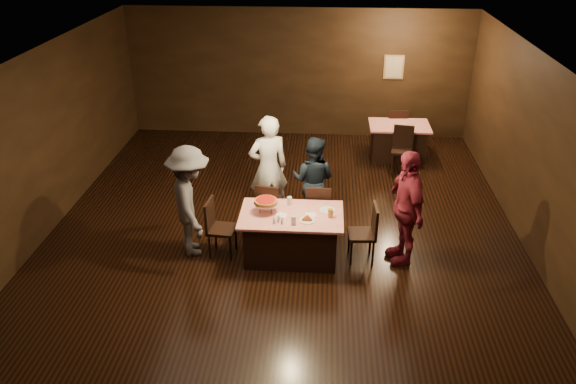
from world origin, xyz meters
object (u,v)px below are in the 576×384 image
object	(u,v)px
main_table	(291,235)
diner_grey_knit	(190,202)
chair_far_left	(271,207)
chair_end_right	(362,233)
glass_front_left	(293,220)
glass_amber	(330,213)
chair_back_far	(396,128)
chair_far_right	(318,208)
glass_back	(289,201)
diner_red_shirt	(406,207)
back_table	(398,141)
plate_empty	(327,210)
diner_white_jacket	(268,168)
pizza_stand	(266,202)
diner_navy_hoodie	(313,180)
chair_back_near	(402,150)
chair_end_left	(222,228)

from	to	relation	value
main_table	diner_grey_knit	size ratio (longest dim) A/B	0.88
chair_far_left	chair_end_right	world-z (taller)	same
glass_front_left	glass_amber	size ratio (longest dim) A/B	1.00
chair_back_far	chair_far_right	bearing A→B (deg)	62.99
chair_end_right	glass_back	xyz separation A→B (m)	(-1.15, 0.30, 0.37)
glass_front_left	glass_amber	bearing A→B (deg)	24.44
chair_end_right	diner_red_shirt	size ratio (longest dim) A/B	0.51
diner_red_shirt	back_table	bearing A→B (deg)	160.25
chair_far_right	plate_empty	xyz separation A→B (m)	(0.15, -0.60, 0.30)
diner_white_jacket	pizza_stand	xyz separation A→B (m)	(0.09, -1.24, -0.00)
plate_empty	glass_back	bearing A→B (deg)	165.96
glass_amber	diner_white_jacket	bearing A→B (deg)	129.00
diner_grey_knit	plate_empty	world-z (taller)	diner_grey_knit
chair_far_right	glass_amber	world-z (taller)	chair_far_right
diner_red_shirt	plate_empty	size ratio (longest dim) A/B	7.43
chair_far_right	glass_back	xyz separation A→B (m)	(-0.45, -0.45, 0.37)
plate_empty	chair_far_right	bearing A→B (deg)	104.04
chair_back_far	diner_red_shirt	size ratio (longest dim) A/B	0.51
diner_white_jacket	diner_red_shirt	xyz separation A→B (m)	(2.23, -1.23, -0.02)
main_table	glass_front_left	distance (m)	0.55
diner_navy_hoodie	diner_grey_knit	world-z (taller)	diner_grey_knit
chair_back_near	diner_white_jacket	distance (m)	3.37
chair_end_left	glass_front_left	size ratio (longest dim) A/B	6.79
chair_end_right	glass_front_left	size ratio (longest dim) A/B	6.79
plate_empty	glass_back	distance (m)	0.62
glass_amber	glass_back	world-z (taller)	same
back_table	chair_end_right	world-z (taller)	chair_end_right
chair_back_near	chair_end_left	bearing A→B (deg)	-124.28
main_table	back_table	xyz separation A→B (m)	(2.10, 4.10, 0.00)
diner_grey_knit	diner_red_shirt	size ratio (longest dim) A/B	0.98
chair_back_near	chair_back_far	xyz separation A→B (m)	(0.00, 1.30, 0.00)
diner_navy_hoodie	glass_back	distance (m)	0.96
chair_back_near	back_table	bearing A→B (deg)	98.96
chair_back_far	diner_red_shirt	bearing A→B (deg)	81.89
chair_far_left	chair_end_right	xyz separation A→B (m)	(1.50, -0.75, 0.00)
main_table	glass_front_left	bearing A→B (deg)	-80.54
diner_white_jacket	glass_amber	distance (m)	1.73
pizza_stand	glass_amber	world-z (taller)	pizza_stand
pizza_stand	plate_empty	world-z (taller)	pizza_stand
diner_navy_hoodie	back_table	bearing A→B (deg)	-106.24
diner_grey_knit	pizza_stand	bearing A→B (deg)	-110.53
main_table	chair_far_left	bearing A→B (deg)	118.07
diner_navy_hoodie	chair_back_near	bearing A→B (deg)	-113.66
chair_far_left	chair_back_far	size ratio (longest dim) A/B	1.00
diner_grey_knit	diner_red_shirt	xyz separation A→B (m)	(3.33, 0.02, 0.02)
chair_far_right	chair_end_right	world-z (taller)	same
diner_grey_knit	glass_back	xyz separation A→B (m)	(1.53, 0.26, -0.07)
diner_red_shirt	pizza_stand	bearing A→B (deg)	-104.52
main_table	pizza_stand	world-z (taller)	pizza_stand
glass_front_left	glass_amber	world-z (taller)	same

